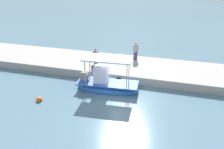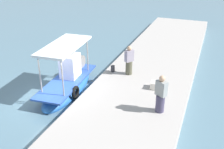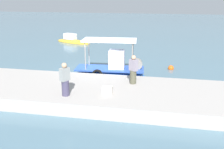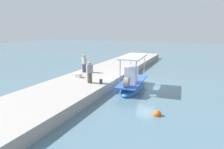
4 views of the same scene
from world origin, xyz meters
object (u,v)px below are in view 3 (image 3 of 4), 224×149
at_px(fisherman_near_bollard, 133,71).
at_px(mooring_bollard, 134,75).
at_px(marker_buoy, 171,68).
at_px(main_fishing_boat, 111,71).
at_px(moored_boat_near, 73,41).
at_px(cargo_crate, 107,90).
at_px(fisherman_by_crate, 65,81).

bearing_deg(fisherman_near_bollard, mooring_bollard, 91.89).
bearing_deg(marker_buoy, main_fishing_boat, -145.90).
distance_m(fisherman_near_bollard, moored_boat_near, 18.06).
relative_size(main_fishing_boat, mooring_bollard, 13.66).
distance_m(main_fishing_boat, mooring_bollard, 2.77).
bearing_deg(marker_buoy, moored_boat_near, 140.46).
bearing_deg(mooring_bollard, moored_boat_near, 122.15).
height_order(mooring_bollard, cargo_crate, mooring_bollard).
bearing_deg(moored_boat_near, main_fishing_boat, -59.97).
xyz_separation_m(fisherman_by_crate, moored_boat_near, (-5.88, 18.04, -1.35)).
relative_size(main_fishing_boat, moored_boat_near, 1.01).
bearing_deg(mooring_bollard, main_fishing_boat, 133.43).
bearing_deg(main_fishing_boat, cargo_crate, -81.28).
bearing_deg(fisherman_by_crate, main_fishing_boat, 76.12).
distance_m(main_fishing_boat, cargo_crate, 4.88).
xyz_separation_m(main_fishing_boat, marker_buoy, (4.36, 2.95, -0.42)).
xyz_separation_m(mooring_bollard, cargo_crate, (-1.15, -2.82, -0.01)).
height_order(fisherman_near_bollard, fisherman_by_crate, fisherman_by_crate).
height_order(main_fishing_boat, mooring_bollard, main_fishing_boat).
height_order(fisherman_by_crate, mooring_bollard, fisherman_by_crate).
distance_m(fisherman_near_bollard, cargo_crate, 2.26).
bearing_deg(mooring_bollard, fisherman_by_crate, -132.71).
xyz_separation_m(main_fishing_boat, cargo_crate, (0.74, -4.81, 0.39)).
relative_size(fisherman_near_bollard, marker_buoy, 3.74).
relative_size(main_fishing_boat, fisherman_by_crate, 2.91).
bearing_deg(fisherman_by_crate, fisherman_near_bollard, 37.61).
bearing_deg(moored_boat_near, marker_buoy, -39.54).
xyz_separation_m(cargo_crate, moored_boat_near, (-7.98, 17.34, -0.73)).
xyz_separation_m(main_fishing_boat, fisherman_by_crate, (-1.36, -5.51, 1.01)).
bearing_deg(fisherman_by_crate, marker_buoy, 55.94).
bearing_deg(fisherman_near_bollard, fisherman_by_crate, -142.39).
bearing_deg(cargo_crate, fisherman_near_bollard, 57.11).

